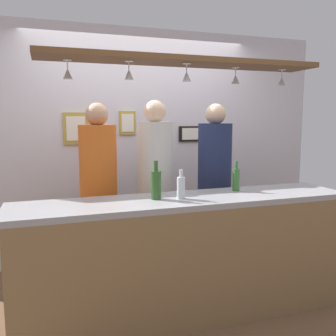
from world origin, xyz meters
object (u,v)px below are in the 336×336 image
(person_right_navy_shirt, at_px, (215,173))
(picture_frame_lower_pair, at_px, (191,134))
(picture_frame_crest, at_px, (127,123))
(bottle_champagne_green, at_px, (156,184))
(bottle_soda_clear, at_px, (181,187))
(person_left_orange_shirt, at_px, (98,179))
(bottle_beer_green_import, at_px, (236,179))
(picture_frame_caricature, at_px, (76,129))
(person_middle_white_patterned_shirt, at_px, (155,174))

(person_right_navy_shirt, xyz_separation_m, picture_frame_lower_pair, (0.02, 0.70, 0.36))
(picture_frame_lower_pair, bearing_deg, picture_frame_crest, 180.00)
(bottle_champagne_green, bearing_deg, bottle_soda_clear, -15.73)
(person_left_orange_shirt, distance_m, picture_frame_lower_pair, 1.43)
(bottle_champagne_green, distance_m, picture_frame_crest, 1.45)
(bottle_soda_clear, bearing_deg, person_right_navy_shirt, 48.72)
(bottle_beer_green_import, distance_m, picture_frame_caricature, 1.82)
(bottle_champagne_green, xyz_separation_m, picture_frame_crest, (0.08, 1.38, 0.45))
(person_right_navy_shirt, distance_m, bottle_soda_clear, 0.97)
(person_right_navy_shirt, xyz_separation_m, bottle_soda_clear, (-0.64, -0.73, 0.02))
(picture_frame_caricature, bearing_deg, bottle_champagne_green, -70.76)
(person_middle_white_patterned_shirt, xyz_separation_m, picture_frame_lower_pair, (0.65, 0.70, 0.35))
(picture_frame_lower_pair, bearing_deg, picture_frame_caricature, 180.00)
(person_middle_white_patterned_shirt, distance_m, bottle_beer_green_import, 0.80)
(person_right_navy_shirt, bearing_deg, picture_frame_caricature, 151.62)
(picture_frame_lower_pair, bearing_deg, person_right_navy_shirt, -91.86)
(person_right_navy_shirt, height_order, picture_frame_caricature, person_right_navy_shirt)
(picture_frame_crest, bearing_deg, bottle_beer_green_import, -62.56)
(bottle_beer_green_import, bearing_deg, picture_frame_caricature, 133.82)
(bottle_soda_clear, distance_m, picture_frame_lower_pair, 1.61)
(person_middle_white_patterned_shirt, bearing_deg, person_right_navy_shirt, 0.00)
(bottle_beer_green_import, height_order, picture_frame_caricature, picture_frame_caricature)
(bottle_beer_green_import, xyz_separation_m, picture_frame_lower_pair, (0.10, 1.28, 0.33))
(bottle_soda_clear, bearing_deg, person_middle_white_patterned_shirt, 89.50)
(person_middle_white_patterned_shirt, distance_m, picture_frame_caricature, 1.06)
(person_right_navy_shirt, xyz_separation_m, bottle_champagne_green, (-0.82, -0.67, 0.05))
(bottle_champagne_green, xyz_separation_m, picture_frame_lower_pair, (0.85, 1.38, 0.32))
(person_left_orange_shirt, distance_m, person_middle_white_patterned_shirt, 0.54)
(bottle_soda_clear, bearing_deg, picture_frame_crest, 94.14)
(bottle_beer_green_import, height_order, picture_frame_lower_pair, picture_frame_lower_pair)
(person_left_orange_shirt, xyz_separation_m, person_middle_white_patterned_shirt, (0.54, 0.00, 0.02))
(bottle_soda_clear, bearing_deg, person_left_orange_shirt, 126.39)
(person_left_orange_shirt, distance_m, bottle_beer_green_import, 1.24)
(bottle_beer_green_import, bearing_deg, person_middle_white_patterned_shirt, 133.93)
(person_middle_white_patterned_shirt, height_order, picture_frame_crest, person_middle_white_patterned_shirt)
(person_left_orange_shirt, xyz_separation_m, bottle_soda_clear, (0.53, -0.73, 0.03))
(person_left_orange_shirt, height_order, bottle_champagne_green, person_left_orange_shirt)
(bottle_champagne_green, bearing_deg, person_right_navy_shirt, 39.26)
(bottle_beer_green_import, relative_size, picture_frame_caricature, 0.76)
(person_left_orange_shirt, relative_size, person_right_navy_shirt, 1.00)
(person_left_orange_shirt, distance_m, person_right_navy_shirt, 1.17)
(bottle_soda_clear, relative_size, picture_frame_lower_pair, 0.77)
(bottle_beer_green_import, bearing_deg, bottle_soda_clear, -165.13)
(person_middle_white_patterned_shirt, height_order, bottle_beer_green_import, person_middle_white_patterned_shirt)
(person_middle_white_patterned_shirt, relative_size, bottle_champagne_green, 5.93)
(picture_frame_caricature, xyz_separation_m, picture_frame_lower_pair, (1.33, 0.00, -0.07))
(person_right_navy_shirt, bearing_deg, picture_frame_lower_pair, 88.14)
(bottle_soda_clear, height_order, bottle_champagne_green, bottle_champagne_green)
(person_left_orange_shirt, relative_size, bottle_champagne_green, 5.83)
(person_right_navy_shirt, relative_size, picture_frame_lower_pair, 5.85)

